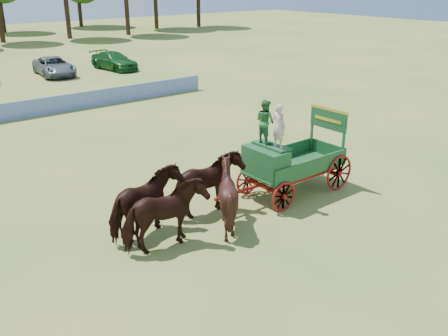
% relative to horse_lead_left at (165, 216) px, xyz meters
% --- Properties ---
extents(ground, '(160.00, 160.00, 0.00)m').
position_rel_horse_lead_left_xyz_m(ground, '(2.04, -0.34, -1.08)').
color(ground, olive).
rests_on(ground, ground).
extents(horse_lead_left, '(2.64, 1.34, 2.17)m').
position_rel_horse_lead_left_xyz_m(horse_lead_left, '(0.00, 0.00, 0.00)').
color(horse_lead_left, black).
rests_on(horse_lead_left, ground).
extents(horse_lead_right, '(2.78, 1.78, 2.17)m').
position_rel_horse_lead_left_xyz_m(horse_lead_right, '(0.00, 1.10, 0.00)').
color(horse_lead_right, black).
rests_on(horse_lead_right, ground).
extents(horse_wheel_left, '(2.30, 2.13, 2.17)m').
position_rel_horse_lead_left_xyz_m(horse_wheel_left, '(2.40, 0.00, 0.00)').
color(horse_wheel_left, black).
rests_on(horse_wheel_left, ground).
extents(horse_wheel_right, '(2.58, 1.19, 2.17)m').
position_rel_horse_lead_left_xyz_m(horse_wheel_right, '(2.40, 1.10, 0.00)').
color(horse_wheel_right, black).
rests_on(horse_wheel_right, ground).
extents(farm_dray, '(6.00, 2.00, 3.72)m').
position_rel_horse_lead_left_xyz_m(farm_dray, '(5.36, 0.58, 0.55)').
color(farm_dray, '#A01910').
rests_on(farm_dray, ground).
extents(sponsor_banner, '(26.00, 0.08, 1.05)m').
position_rel_horse_lead_left_xyz_m(sponsor_banner, '(1.04, 17.66, -0.56)').
color(sponsor_banner, navy).
rests_on(sponsor_banner, ground).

